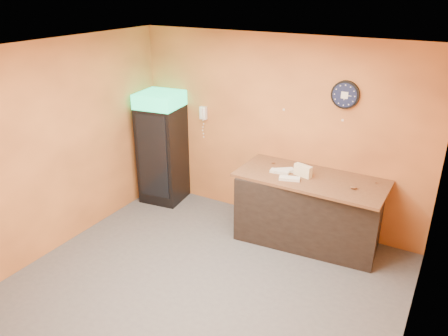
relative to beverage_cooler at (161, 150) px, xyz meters
The scene contains 15 objects.
floor 2.62m from the beverage_cooler, 40.94° to the right, with size 4.50×4.50×0.00m, color #47474C.
back_wall 1.96m from the beverage_cooler, 11.90° to the left, with size 4.50×0.02×2.80m, color orange.
left_wall 1.73m from the beverage_cooler, 103.79° to the right, with size 0.02×4.00×2.80m, color orange.
right_wall 4.44m from the beverage_cooler, 21.40° to the right, with size 0.02×4.00×2.80m, color orange.
ceiling 3.11m from the beverage_cooler, 40.94° to the right, with size 4.50×4.00×0.02m, color white.
beverage_cooler is the anchor object (origin of this frame).
prep_counter 2.61m from the beverage_cooler, ahead, with size 1.92×0.85×0.96m, color black.
wall_clock 3.06m from the beverage_cooler, ahead, with size 0.37×0.06×0.37m.
wall_phone 0.94m from the beverage_cooler, 28.71° to the left, with size 0.11×0.10×0.20m.
butcher_paper 2.58m from the beverage_cooler, ahead, with size 2.00×0.94×0.04m, color brown.
sub_roll_stack 2.47m from the beverage_cooler, ahead, with size 0.27×0.15×0.16m.
wrapped_sandwich_left 2.16m from the beverage_cooler, ahead, with size 0.26×0.10×0.04m, color silver.
wrapped_sandwich_mid 2.37m from the beverage_cooler, ahead, with size 0.27×0.11×0.04m, color silver.
wrapped_sandwich_right 2.18m from the beverage_cooler, ahead, with size 0.29×0.11×0.04m, color silver.
kitchen_tool 2.52m from the beverage_cooler, ahead, with size 0.06×0.06×0.06m, color silver.
Camera 1 is at (2.36, -3.69, 3.44)m, focal length 35.00 mm.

